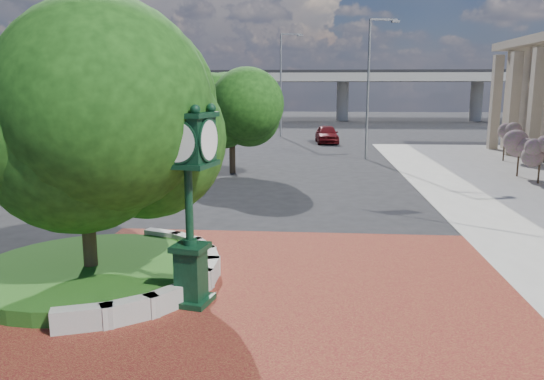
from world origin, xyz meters
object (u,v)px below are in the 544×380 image
at_px(post_clock, 188,185).
at_px(street_lamp_far, 283,77).
at_px(parked_car, 327,134).
at_px(street_lamp_near, 372,78).

bearing_deg(post_clock, street_lamp_far, 90.67).
xyz_separation_m(parked_car, street_lamp_far, (-4.41, 6.16, 5.26)).
height_order(street_lamp_near, street_lamp_far, street_lamp_far).
distance_m(post_clock, parked_car, 37.63).
relative_size(post_clock, street_lamp_near, 0.54).
relative_size(street_lamp_near, street_lamp_far, 0.93).
bearing_deg(post_clock, parked_car, 84.03).
height_order(post_clock, street_lamp_near, street_lamp_near).
xyz_separation_m(street_lamp_near, street_lamp_far, (-7.19, 17.11, 0.41)).
xyz_separation_m(post_clock, street_lamp_near, (6.69, 26.42, 2.79)).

